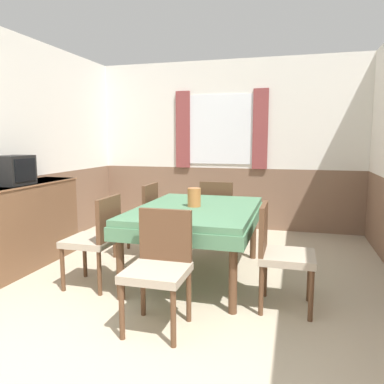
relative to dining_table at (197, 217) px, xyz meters
The scene contains 11 objects.
wall_back 2.34m from the dining_table, 92.68° to the left, with size 4.51×0.10×2.60m.
wall_left 2.28m from the dining_table, behind, with size 0.05×4.98×2.60m.
dining_table is the anchor object (origin of this frame).
chair_head_near 1.09m from the dining_table, 90.00° to the right, with size 0.44×0.44×0.87m.
chair_left_far 1.00m from the dining_table, 148.52° to the left, with size 0.44×0.44×0.87m.
chair_left_near 1.00m from the dining_table, 148.52° to the right, with size 0.44×0.44×0.87m.
chair_right_near 1.00m from the dining_table, 31.48° to the right, with size 0.44×0.44×0.87m.
chair_head_window 1.09m from the dining_table, 90.00° to the left, with size 0.44×0.44×0.87m.
sideboard 1.94m from the dining_table, behind, with size 0.46×1.53×0.93m.
tv 1.96m from the dining_table, 169.60° to the right, with size 0.29×0.37×0.31m.
vase 0.20m from the dining_table, 154.04° to the left, with size 0.13×0.13×0.19m.
Camera 1 is at (1.04, -1.21, 1.40)m, focal length 35.00 mm.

